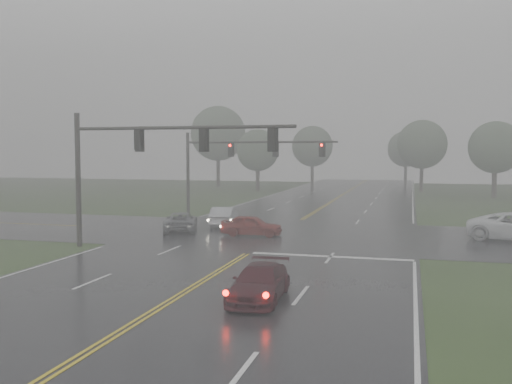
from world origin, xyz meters
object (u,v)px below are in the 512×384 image
(sedan_red, at_px, (252,236))
(sedan_silver, at_px, (224,227))
(signal_gantry_near, at_px, (140,154))
(sedan_maroon, at_px, (259,300))
(car_grey, at_px, (181,231))
(signal_gantry_far, at_px, (232,157))

(sedan_red, xyz_separation_m, sedan_silver, (-3.22, 3.86, 0.00))
(sedan_silver, height_order, signal_gantry_near, signal_gantry_near)
(sedan_maroon, relative_size, sedan_red, 1.09)
(sedan_maroon, distance_m, signal_gantry_near, 14.11)
(sedan_silver, bearing_deg, car_grey, 41.94)
(car_grey, relative_size, signal_gantry_near, 0.36)
(sedan_maroon, distance_m, sedan_red, 16.32)
(sedan_maroon, bearing_deg, signal_gantry_near, 133.89)
(signal_gantry_near, distance_m, signal_gantry_far, 16.91)
(sedan_red, bearing_deg, signal_gantry_near, 140.60)
(sedan_red, distance_m, sedan_silver, 5.03)
(sedan_maroon, height_order, signal_gantry_far, signal_gantry_far)
(sedan_silver, height_order, car_grey, sedan_silver)
(sedan_red, relative_size, signal_gantry_near, 0.31)
(sedan_maroon, xyz_separation_m, signal_gantry_near, (-9.37, 9.03, 5.43))
(sedan_maroon, bearing_deg, sedan_red, 104.54)
(signal_gantry_far, bearing_deg, sedan_red, -66.04)
(sedan_maroon, height_order, signal_gantry_near, signal_gantry_near)
(sedan_red, bearing_deg, car_grey, 75.66)
(car_grey, height_order, signal_gantry_far, signal_gantry_far)
(signal_gantry_near, xyz_separation_m, signal_gantry_far, (0.10, 16.91, -0.36))
(sedan_silver, bearing_deg, sedan_maroon, 101.57)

